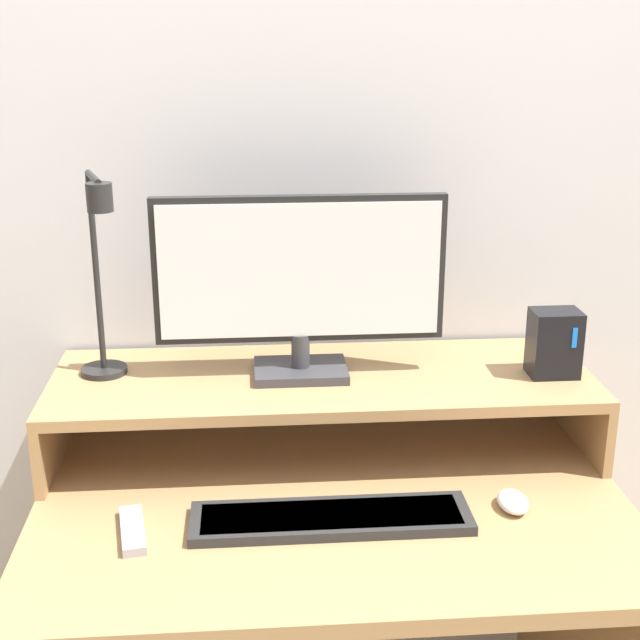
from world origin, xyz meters
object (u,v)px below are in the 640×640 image
(desk_lamp, at_px, (100,277))
(remote_control, at_px, (133,530))
(keyboard, at_px, (331,518))
(mouse, at_px, (513,502))
(router_dock, at_px, (554,343))
(monitor, at_px, (300,280))

(desk_lamp, relative_size, remote_control, 2.77)
(keyboard, xyz_separation_m, mouse, (0.32, 0.02, 0.00))
(desk_lamp, bearing_deg, mouse, -20.36)
(router_dock, relative_size, remote_control, 0.91)
(keyboard, height_order, remote_control, keyboard)
(desk_lamp, xyz_separation_m, keyboard, (0.41, -0.29, -0.35))
(monitor, xyz_separation_m, mouse, (0.36, -0.28, -0.33))
(mouse, bearing_deg, remote_control, -177.33)
(keyboard, xyz_separation_m, remote_control, (-0.33, -0.01, -0.00))
(monitor, xyz_separation_m, router_dock, (0.49, -0.04, -0.13))
(monitor, height_order, keyboard, monitor)
(desk_lamp, relative_size, router_dock, 3.05)
(remote_control, bearing_deg, desk_lamp, 103.35)
(router_dock, relative_size, keyboard, 0.28)
(monitor, xyz_separation_m, keyboard, (0.03, -0.30, -0.34))
(mouse, bearing_deg, router_dock, 60.12)
(monitor, height_order, router_dock, monitor)
(keyboard, bearing_deg, desk_lamp, 144.22)
(mouse, bearing_deg, monitor, 141.91)
(monitor, relative_size, desk_lamp, 1.38)
(monitor, xyz_separation_m, remote_control, (-0.30, -0.31, -0.34))
(desk_lamp, xyz_separation_m, router_dock, (0.87, -0.03, -0.14))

